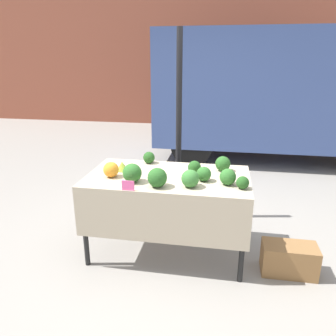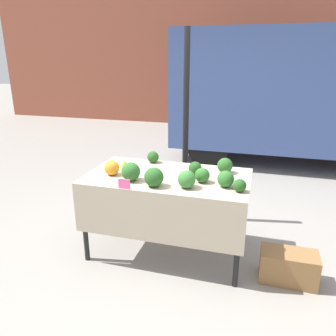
{
  "view_description": "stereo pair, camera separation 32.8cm",
  "coord_description": "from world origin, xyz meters",
  "views": [
    {
      "loc": [
        0.54,
        -3.06,
        1.99
      ],
      "look_at": [
        0.0,
        0.0,
        0.94
      ],
      "focal_mm": 35.0,
      "sensor_mm": 36.0,
      "label": 1
    },
    {
      "loc": [
        0.86,
        -2.99,
        1.99
      ],
      "look_at": [
        0.0,
        0.0,
        0.94
      ],
      "focal_mm": 35.0,
      "sensor_mm": 36.0,
      "label": 2
    }
  ],
  "objects": [
    {
      "name": "ground_plane",
      "position": [
        0.0,
        0.0,
        0.0
      ],
      "size": [
        40.0,
        40.0,
        0.0
      ],
      "primitive_type": "plane",
      "color": "gray"
    },
    {
      "name": "building_facade",
      "position": [
        0.0,
        7.44,
        2.59
      ],
      "size": [
        16.0,
        0.6,
        5.18
      ],
      "color": "brown",
      "rests_on": "ground_plane"
    },
    {
      "name": "tent_pole",
      "position": [
        -0.01,
        0.8,
        1.16
      ],
      "size": [
        0.07,
        0.07,
        2.32
      ],
      "color": "black",
      "rests_on": "ground_plane"
    },
    {
      "name": "parked_truck",
      "position": [
        1.33,
        3.82,
        1.34
      ],
      "size": [
        4.63,
        1.95,
        2.51
      ],
      "color": "#384C84",
      "rests_on": "ground_plane"
    },
    {
      "name": "market_table",
      "position": [
        0.0,
        -0.07,
        0.75
      ],
      "size": [
        1.63,
        0.93,
        0.86
      ],
      "color": "tan",
      "rests_on": "ground_plane"
    },
    {
      "name": "orange_cauliflower",
      "position": [
        -0.55,
        -0.14,
        0.94
      ],
      "size": [
        0.15,
        0.15,
        0.15
      ],
      "color": "orange",
      "rests_on": "market_table"
    },
    {
      "name": "romanesco_head",
      "position": [
        -0.5,
        0.07,
        0.91
      ],
      "size": [
        0.12,
        0.12,
        0.1
      ],
      "color": "#93B238",
      "rests_on": "market_table"
    },
    {
      "name": "broccoli_head_0",
      "position": [
        -0.28,
        0.37,
        0.93
      ],
      "size": [
        0.13,
        0.13,
        0.13
      ],
      "color": "#23511E",
      "rests_on": "market_table"
    },
    {
      "name": "broccoli_head_1",
      "position": [
        -0.04,
        -0.32,
        0.95
      ],
      "size": [
        0.18,
        0.18,
        0.18
      ],
      "color": "#285B23",
      "rests_on": "market_table"
    },
    {
      "name": "broccoli_head_2",
      "position": [
        0.73,
        -0.23,
        0.92
      ],
      "size": [
        0.12,
        0.12,
        0.12
      ],
      "color": "#23511E",
      "rests_on": "market_table"
    },
    {
      "name": "broccoli_head_3",
      "position": [
        -0.3,
        -0.24,
        0.96
      ],
      "size": [
        0.18,
        0.18,
        0.18
      ],
      "color": "#2D6628",
      "rests_on": "market_table"
    },
    {
      "name": "broccoli_head_4",
      "position": [
        0.26,
        0.11,
        0.93
      ],
      "size": [
        0.13,
        0.13,
        0.13
      ],
      "color": "#23511E",
      "rests_on": "market_table"
    },
    {
      "name": "broccoli_head_5",
      "position": [
        0.59,
        -0.15,
        0.94
      ],
      "size": [
        0.15,
        0.15,
        0.15
      ],
      "color": "#2D6628",
      "rests_on": "market_table"
    },
    {
      "name": "broccoli_head_6",
      "position": [
        0.37,
        -0.09,
        0.94
      ],
      "size": [
        0.14,
        0.14,
        0.14
      ],
      "color": "#2D6628",
      "rests_on": "market_table"
    },
    {
      "name": "broccoli_head_7",
      "position": [
        0.54,
        0.24,
        0.94
      ],
      "size": [
        0.16,
        0.16,
        0.16
      ],
      "color": "#285B23",
      "rests_on": "market_table"
    },
    {
      "name": "broccoli_head_8",
      "position": [
        0.25,
        -0.27,
        0.95
      ],
      "size": [
        0.16,
        0.16,
        0.16
      ],
      "color": "#387533",
      "rests_on": "market_table"
    },
    {
      "name": "price_sign",
      "position": [
        -0.28,
        -0.45,
        0.91
      ],
      "size": [
        0.11,
        0.01,
        0.09
      ],
      "color": "#F45B9E",
      "rests_on": "market_table"
    },
    {
      "name": "produce_crate",
      "position": [
        1.22,
        -0.19,
        0.15
      ],
      "size": [
        0.51,
        0.27,
        0.3
      ],
      "color": "olive",
      "rests_on": "ground_plane"
    }
  ]
}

